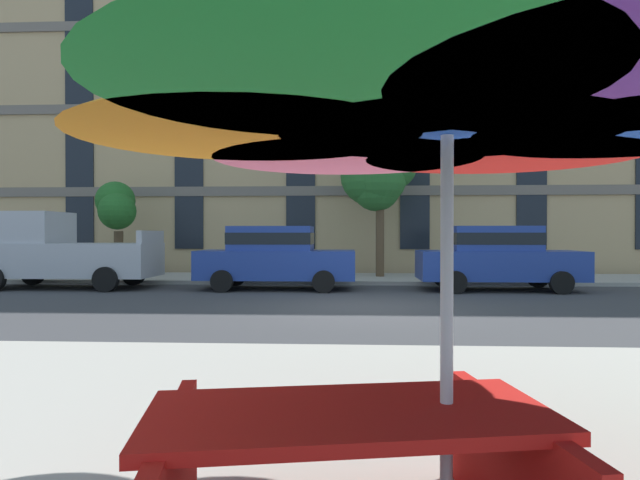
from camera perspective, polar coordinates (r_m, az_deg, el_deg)
ground_plane at (r=11.65m, az=4.65°, el=-7.07°), size 120.00×120.00×0.00m
sidewalk_far at (r=18.40m, az=4.05°, el=-4.06°), size 56.00×3.60×0.12m
apartment_building at (r=27.73m, az=3.75°, el=17.47°), size 42.98×12.08×19.20m
pickup_silver at (r=17.40m, az=-25.73°, el=-1.20°), size 5.10×2.12×2.20m
sedan_blue at (r=15.39m, az=-4.75°, el=-1.65°), size 4.40×1.98×1.78m
sedan_blue_midblock at (r=15.79m, az=18.08°, el=-1.62°), size 4.40×1.98×1.78m
street_tree_left at (r=20.28m, az=-20.60°, el=3.25°), size 1.57×1.74×3.42m
street_tree_middle at (r=18.82m, az=6.15°, el=6.74°), size 2.66×2.14×4.94m
patio_umbrella at (r=2.66m, az=13.22°, el=14.90°), size 3.51×3.26×2.48m
picnic_table at (r=2.65m, az=3.07°, el=-23.11°), size 2.04×1.81×0.77m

